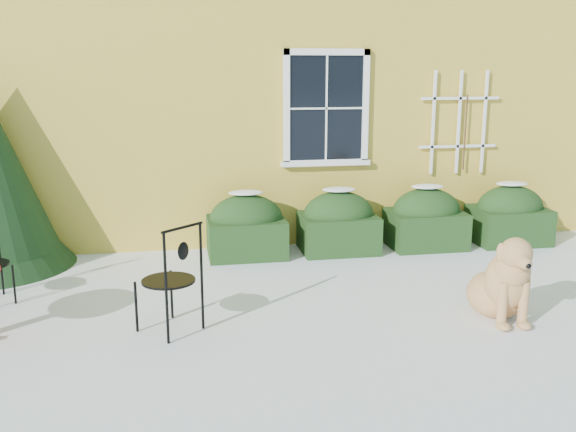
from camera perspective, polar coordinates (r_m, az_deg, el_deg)
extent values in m
plane|color=white|center=(6.56, 1.58, -9.63)|extent=(80.00, 80.00, 0.00)
cube|color=yellow|center=(13.00, -4.88, 15.05)|extent=(12.00, 8.00, 6.00)
cube|color=black|center=(9.16, 3.41, 9.54)|extent=(1.05, 0.03, 1.45)
cube|color=white|center=(9.14, 3.49, 14.36)|extent=(1.23, 0.06, 0.09)
cube|color=white|center=(9.23, 3.36, 4.76)|extent=(1.23, 0.06, 0.09)
cube|color=white|center=(9.03, -0.14, 9.51)|extent=(0.09, 0.06, 1.63)
cube|color=white|center=(9.30, 6.88, 9.52)|extent=(0.09, 0.06, 1.63)
cube|color=white|center=(9.14, 3.44, 9.53)|extent=(0.02, 0.02, 1.45)
cube|color=white|center=(9.14, 3.44, 9.53)|extent=(1.05, 0.02, 0.02)
cube|color=white|center=(9.23, 3.36, 4.73)|extent=(1.29, 0.14, 0.07)
cube|color=white|center=(9.66, 12.77, 8.08)|extent=(0.04, 0.03, 1.50)
cube|color=white|center=(9.82, 14.95, 8.04)|extent=(0.04, 0.03, 1.50)
cube|color=white|center=(10.00, 17.04, 7.99)|extent=(0.04, 0.03, 1.50)
cube|color=white|center=(9.86, 14.83, 6.02)|extent=(1.20, 0.03, 0.04)
cube|color=white|center=(9.80, 15.07, 10.08)|extent=(1.20, 0.03, 0.04)
cylinder|color=#472D19|center=(9.86, 15.47, 7.15)|extent=(0.02, 0.02, 1.10)
cube|color=black|center=(8.83, -3.71, -1.89)|extent=(1.05, 0.80, 0.52)
ellipsoid|color=black|center=(8.76, -3.74, -0.24)|extent=(1.00, 0.72, 0.67)
ellipsoid|color=white|center=(8.69, -3.77, 2.08)|extent=(0.47, 0.32, 0.06)
cube|color=black|center=(9.06, 4.48, -1.51)|extent=(1.05, 0.80, 0.52)
ellipsoid|color=black|center=(9.00, 4.51, 0.10)|extent=(1.00, 0.72, 0.67)
ellipsoid|color=white|center=(8.92, 4.56, 2.36)|extent=(0.47, 0.32, 0.06)
cube|color=black|center=(9.47, 12.12, -1.13)|extent=(1.05, 0.80, 0.52)
ellipsoid|color=black|center=(9.41, 12.20, 0.41)|extent=(1.00, 0.72, 0.67)
ellipsoid|color=white|center=(9.34, 12.30, 2.57)|extent=(0.47, 0.32, 0.06)
cube|color=black|center=(10.03, 19.01, -0.77)|extent=(1.05, 0.80, 0.52)
ellipsoid|color=black|center=(9.97, 19.12, 0.69)|extent=(1.00, 0.72, 0.67)
ellipsoid|color=white|center=(9.91, 19.28, 2.73)|extent=(0.47, 0.32, 0.06)
cylinder|color=black|center=(6.75, -10.32, -6.86)|extent=(0.03, 0.03, 0.51)
cylinder|color=black|center=(6.48, -13.34, -7.86)|extent=(0.03, 0.03, 0.51)
cylinder|color=black|center=(6.44, -7.60, -7.77)|extent=(0.03, 0.03, 0.51)
cylinder|color=black|center=(6.15, -10.67, -8.88)|extent=(0.03, 0.03, 0.51)
cylinder|color=black|center=(6.37, -10.58, -5.67)|extent=(0.52, 0.52, 0.02)
cylinder|color=black|center=(6.27, -7.75, -3.15)|extent=(0.03, 0.03, 0.57)
cylinder|color=black|center=(5.98, -10.88, -4.07)|extent=(0.03, 0.03, 0.57)
cylinder|color=black|center=(6.05, -9.38, -1.02)|extent=(0.39, 0.35, 0.03)
ellipsoid|color=black|center=(6.10, -9.30, -3.09)|extent=(0.12, 0.12, 0.18)
cylinder|color=black|center=(7.65, -23.17, -5.62)|extent=(0.02, 0.02, 0.44)
cylinder|color=black|center=(8.01, -24.08, -4.88)|extent=(0.02, 0.02, 0.44)
ellipsoid|color=tan|center=(7.10, 17.99, -6.64)|extent=(0.63, 0.68, 0.48)
ellipsoid|color=tan|center=(6.84, 18.90, -5.50)|extent=(0.47, 0.43, 0.60)
sphere|color=tan|center=(6.75, 19.23, -4.61)|extent=(0.37, 0.37, 0.37)
cylinder|color=tan|center=(6.73, 18.52, -7.56)|extent=(0.10, 0.10, 0.48)
cylinder|color=tan|center=(6.83, 20.18, -7.39)|extent=(0.10, 0.10, 0.48)
ellipsoid|color=tan|center=(6.75, 18.60, -9.28)|extent=(0.13, 0.17, 0.08)
ellipsoid|color=tan|center=(6.85, 20.26, -9.09)|extent=(0.13, 0.17, 0.08)
cylinder|color=tan|center=(6.72, 19.31, -4.11)|extent=(0.23, 0.28, 0.26)
sphere|color=tan|center=(6.64, 19.61, -3.16)|extent=(0.32, 0.32, 0.32)
ellipsoid|color=tan|center=(6.53, 20.14, -3.86)|extent=(0.16, 0.25, 0.14)
sphere|color=black|center=(6.44, 20.58, -4.18)|extent=(0.05, 0.05, 0.05)
ellipsoid|color=tan|center=(6.61, 18.38, -3.12)|extent=(0.08, 0.11, 0.20)
ellipsoid|color=tan|center=(6.74, 20.48, -2.99)|extent=(0.08, 0.11, 0.20)
cylinder|color=tan|center=(7.43, 18.49, -7.03)|extent=(0.25, 0.38, 0.09)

